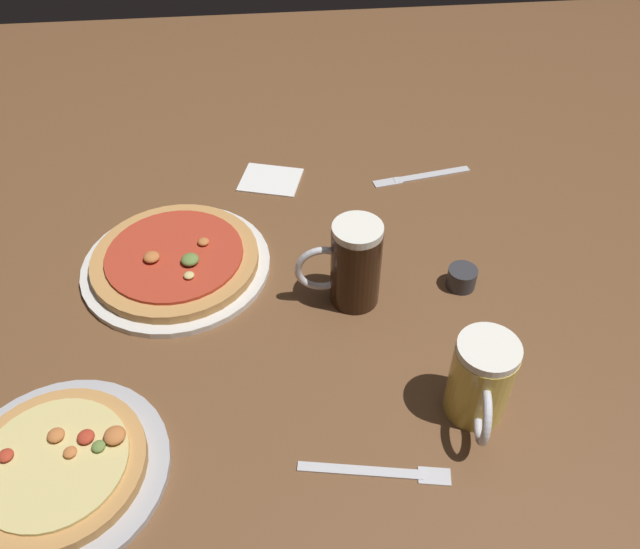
% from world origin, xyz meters
% --- Properties ---
extents(ground_plane, '(2.40, 2.40, 0.03)m').
position_xyz_m(ground_plane, '(0.00, 0.00, -0.01)').
color(ground_plane, brown).
extents(pizza_plate_near, '(0.30, 0.30, 0.05)m').
position_xyz_m(pizza_plate_near, '(-0.39, -0.33, 0.02)').
color(pizza_plate_near, '#B2B2B7').
rests_on(pizza_plate_near, ground_plane).
extents(pizza_plate_far, '(0.34, 0.34, 0.05)m').
position_xyz_m(pizza_plate_far, '(-0.25, 0.06, 0.02)').
color(pizza_plate_far, silver).
rests_on(pizza_plate_far, ground_plane).
extents(beer_mug_dark, '(0.14, 0.08, 0.16)m').
position_xyz_m(beer_mug_dark, '(0.05, -0.04, 0.08)').
color(beer_mug_dark, black).
rests_on(beer_mug_dark, ground_plane).
extents(beer_mug_amber, '(0.09, 0.14, 0.14)m').
position_xyz_m(beer_mug_amber, '(0.20, -0.29, 0.07)').
color(beer_mug_amber, gold).
rests_on(beer_mug_amber, ground_plane).
extents(ramekin_sauce, '(0.05, 0.05, 0.04)m').
position_xyz_m(ramekin_sauce, '(0.25, -0.03, 0.02)').
color(ramekin_sauce, '#333338').
rests_on(ramekin_sauce, ground_plane).
extents(napkin_folded, '(0.15, 0.13, 0.01)m').
position_xyz_m(napkin_folded, '(-0.07, 0.32, 0.00)').
color(napkin_folded, white).
rests_on(napkin_folded, ground_plane).
extents(fork_left, '(0.21, 0.06, 0.01)m').
position_xyz_m(fork_left, '(0.04, -0.37, 0.00)').
color(fork_left, silver).
rests_on(fork_left, ground_plane).
extents(knife_right, '(0.22, 0.06, 0.01)m').
position_xyz_m(knife_right, '(0.25, 0.29, 0.00)').
color(knife_right, silver).
rests_on(knife_right, ground_plane).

